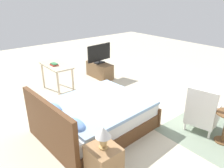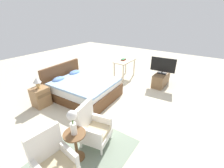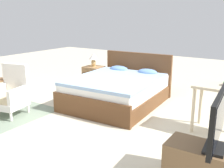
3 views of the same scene
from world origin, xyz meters
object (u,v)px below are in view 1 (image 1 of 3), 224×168
Objects in this scene: table_lamp at (103,135)px; vanity_desk at (56,69)px; book_stack at (54,64)px; bed at (94,117)px; armchair_by_window_right at (202,113)px; nightstand at (104,164)px; tv_stand at (100,70)px; tv_flatscreen at (99,53)px.

vanity_desk is (3.29, -0.94, -0.14)m from table_lamp.
bed is at bearing 173.14° from book_stack.
armchair_by_window_right is 4.36× the size of book_stack.
nightstand reaches higher than tv_stand.
tv_flatscreen reaches higher than tv_stand.
tv_flatscreen is at bearing -38.60° from bed.
tv_flatscreen reaches higher than book_stack.
armchair_by_window_right is at bearing 176.32° from tv_flatscreen.
nightstand is (-1.11, 0.61, -0.01)m from bed.
bed is 6.43× the size of table_lamp.
tv_flatscreen reaches higher than table_lamp.
nightstand is 4.25m from tv_flatscreen.
bed reaches higher than armchair_by_window_right.
armchair_by_window_right reaches higher than nightstand.
bed is 3.00m from tv_flatscreen.
book_stack is at bearing 106.66° from vanity_desk.
tv_stand is at bearing -84.91° from vanity_desk.
bed is 2.40× the size of tv_flatscreen.
vanity_desk is (-0.14, 1.53, 0.41)m from tv_stand.
armchair_by_window_right is 3.67m from tv_flatscreen.
table_lamp is 0.32× the size of vanity_desk.
table_lamp is at bearing 90.00° from nightstand.
tv_stand is 1.59m from vanity_desk.
tv_flatscreen is at bearing -35.71° from nightstand.
bed is 2.09m from armchair_by_window_right.
bed is at bearing 171.61° from vanity_desk.
bed reaches higher than vanity_desk.
book_stack is (3.27, -0.87, 0.00)m from table_lamp.
vanity_desk is (-0.14, 1.53, -0.14)m from tv_flatscreen.
armchair_by_window_right reaches higher than vanity_desk.
table_lamp is 4.25m from tv_stand.
book_stack is (3.48, 1.36, 0.41)m from armchair_by_window_right.
armchair_by_window_right is 3.65m from tv_stand.
armchair_by_window_right reaches higher than book_stack.
armchair_by_window_right is 0.96× the size of tv_stand.
armchair_by_window_right is 3.74m from vanity_desk.
bed reaches higher than table_lamp.
bed is 1.27m from nightstand.
tv_stand is (2.31, -1.85, -0.06)m from bed.
nightstand is 3.42m from book_stack.
bed is 1.36m from table_lamp.
book_stack is at bearing -14.96° from table_lamp.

